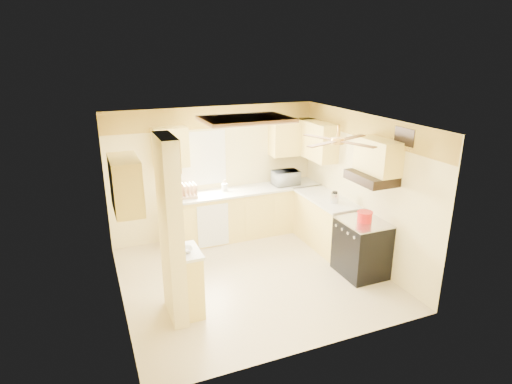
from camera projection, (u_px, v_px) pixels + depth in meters
name	position (u px, v px, depth m)	size (l,w,h in m)	color
floor	(252.00, 277.00, 6.88)	(4.00, 4.00, 0.00)	beige
ceiling	(252.00, 122.00, 6.09)	(4.00, 4.00, 0.00)	white
wall_back	(215.00, 172.00, 8.15)	(4.00, 4.00, 0.00)	#F1DC93
wall_front	(315.00, 257.00, 4.82)	(4.00, 4.00, 0.00)	#F1DC93
wall_left	(115.00, 223.00, 5.76)	(3.80, 3.80, 0.00)	#F1DC93
wall_right	(362.00, 189.00, 7.20)	(3.80, 3.80, 0.00)	#F1DC93
wallpaper_border	(214.00, 117.00, 7.80)	(4.00, 0.02, 0.40)	#FFDC4B
partition_column	(171.00, 231.00, 5.51)	(0.20, 0.70, 2.50)	#F1DC93
partition_ledge	(191.00, 282.00, 5.84)	(0.25, 0.55, 0.90)	#FFE276
ledge_top	(189.00, 251.00, 5.69)	(0.28, 0.58, 0.04)	white
lower_cabinets_back	(245.00, 213.00, 8.32)	(3.00, 0.60, 0.90)	#FFE276
lower_cabinets_right	(326.00, 222.00, 7.88)	(0.60, 1.40, 0.90)	#FFE276
countertop_back	(245.00, 190.00, 8.16)	(3.04, 0.64, 0.04)	white
countertop_right	(326.00, 198.00, 7.72)	(0.64, 1.44, 0.04)	white
dishwasher_panel	(213.00, 226.00, 7.78)	(0.58, 0.02, 0.80)	white
window	(202.00, 159.00, 7.95)	(0.92, 0.02, 1.02)	white
upper_cab_back_left	(170.00, 147.00, 7.50)	(0.60, 0.35, 0.70)	#FFE276
upper_cab_back_right	(293.00, 137.00, 8.36)	(0.90, 0.35, 0.70)	#FFE276
upper_cab_right	(317.00, 140.00, 8.05)	(0.35, 1.00, 0.70)	#FFE276
upper_cab_left_wall	(126.00, 185.00, 5.41)	(0.35, 0.75, 0.70)	#FFE276
upper_cab_over_stove	(378.00, 156.00, 6.44)	(0.35, 0.76, 0.52)	#FFE276
stove	(361.00, 247.00, 6.85)	(0.68, 0.77, 0.92)	black
range_hood	(371.00, 178.00, 6.51)	(0.50, 0.76, 0.14)	black
poster_menu	(177.00, 186.00, 5.36)	(0.02, 0.42, 0.57)	black
poster_nashville	(180.00, 233.00, 5.57)	(0.02, 0.42, 0.57)	black
ceiling_light_panel	(246.00, 119.00, 6.57)	(1.35, 0.95, 0.06)	brown
ceiling_fan	(338.00, 140.00, 5.90)	(1.15, 1.15, 0.26)	gold
vent_grate	(404.00, 137.00, 6.08)	(0.02, 0.40, 0.25)	black
microwave	(286.00, 178.00, 8.41)	(0.50, 0.34, 0.28)	white
bowl	(186.00, 250.00, 5.64)	(0.19, 0.19, 0.05)	white
dutch_oven	(365.00, 217.00, 6.67)	(0.25, 0.25, 0.17)	red
kettle	(335.00, 198.00, 7.41)	(0.14, 0.14, 0.21)	silver
dish_rack	(186.00, 192.00, 7.72)	(0.44, 0.34, 0.23)	tan
utensil_crock	(225.00, 187.00, 8.06)	(0.11, 0.11, 0.22)	white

